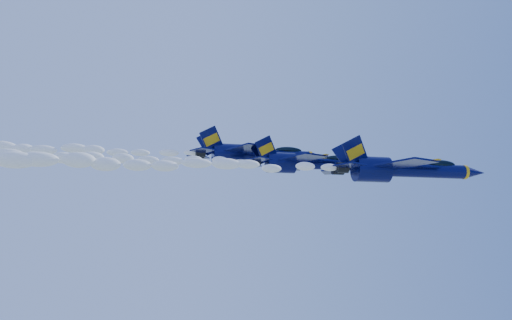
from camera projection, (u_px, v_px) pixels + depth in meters
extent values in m
cylinder|color=#07093A|center=(426.00, 171.00, 64.70)|extent=(9.52, 1.59, 1.59)
ellipsoid|color=#07093A|center=(371.00, 169.00, 63.24)|extent=(1.65, 2.86, 6.77)
cone|color=#07093A|center=(474.00, 173.00, 66.03)|extent=(2.75, 1.59, 1.59)
cylinder|color=#E7A40F|center=(464.00, 172.00, 65.76)|extent=(0.37, 1.65, 1.65)
ellipsoid|color=black|center=(440.00, 165.00, 65.22)|extent=(3.81, 1.24, 1.05)
cube|color=#E7A40F|center=(440.00, 167.00, 65.17)|extent=(4.44, 1.06, 0.19)
cube|color=#07093A|center=(405.00, 163.00, 59.60)|extent=(5.67, 6.72, 0.19)
cube|color=#07093A|center=(372.00, 175.00, 67.73)|extent=(5.67, 6.72, 0.19)
cube|color=#E7A40F|center=(418.00, 163.00, 59.94)|extent=(2.55, 5.30, 0.11)
cube|color=#E7A40F|center=(383.00, 174.00, 68.07)|extent=(2.55, 5.30, 0.11)
cube|color=#07093A|center=(355.00, 152.00, 61.94)|extent=(3.44, 1.09, 3.71)
cube|color=#07093A|center=(348.00, 156.00, 64.08)|extent=(3.44, 1.09, 3.71)
cylinder|color=black|center=(342.00, 168.00, 61.77)|extent=(1.27, 1.16, 1.16)
cylinder|color=black|center=(338.00, 170.00, 63.09)|extent=(1.27, 1.16, 1.16)
cube|color=#E7A40F|center=(400.00, 163.00, 64.15)|extent=(11.63, 0.37, 0.08)
ellipsoid|color=white|center=(53.00, 161.00, 55.87)|extent=(58.84, 2.36, 2.12)
cylinder|color=#07093A|center=(326.00, 164.00, 71.80)|extent=(8.49, 1.42, 1.42)
ellipsoid|color=#07093A|center=(281.00, 163.00, 70.50)|extent=(1.47, 2.55, 6.04)
cone|color=#07093A|center=(367.00, 166.00, 72.99)|extent=(2.45, 1.42, 1.42)
cylinder|color=#E7A40F|center=(358.00, 165.00, 72.75)|extent=(0.33, 1.47, 1.47)
ellipsoid|color=black|center=(338.00, 159.00, 72.27)|extent=(3.40, 1.10, 0.93)
cube|color=#E7A40F|center=(338.00, 161.00, 72.22)|extent=(3.96, 0.94, 0.17)
cube|color=#07093A|center=(303.00, 158.00, 67.25)|extent=(5.06, 6.00, 0.17)
cube|color=#07093A|center=(286.00, 167.00, 74.51)|extent=(5.06, 6.00, 0.17)
cube|color=#E7A40F|center=(314.00, 157.00, 67.56)|extent=(2.28, 4.73, 0.09)
cube|color=#E7A40F|center=(295.00, 167.00, 74.81)|extent=(2.28, 4.73, 0.09)
cube|color=#07093A|center=(266.00, 149.00, 69.35)|extent=(3.07, 0.97, 3.31)
cube|color=#07093A|center=(262.00, 152.00, 71.25)|extent=(3.07, 0.97, 3.31)
cylinder|color=black|center=(256.00, 161.00, 69.19)|extent=(1.13, 1.04, 1.04)
cylinder|color=black|center=(254.00, 163.00, 70.37)|extent=(1.13, 1.04, 1.04)
cube|color=#E7A40F|center=(305.00, 157.00, 71.31)|extent=(10.38, 0.33, 0.08)
cylinder|color=#07093A|center=(276.00, 156.00, 77.24)|extent=(9.49, 1.58, 1.58)
ellipsoid|color=#07093A|center=(227.00, 154.00, 75.79)|extent=(1.64, 2.85, 6.75)
cone|color=#07093A|center=(319.00, 158.00, 78.57)|extent=(2.74, 1.58, 1.58)
cylinder|color=#E7A40F|center=(310.00, 157.00, 78.29)|extent=(0.37, 1.64, 1.64)
ellipsoid|color=black|center=(288.00, 151.00, 77.76)|extent=(3.79, 1.23, 1.04)
cube|color=#E7A40F|center=(288.00, 153.00, 77.71)|extent=(4.43, 1.05, 0.19)
cube|color=#07093A|center=(248.00, 149.00, 72.15)|extent=(5.65, 6.70, 0.19)
cube|color=#07093A|center=(236.00, 160.00, 80.26)|extent=(5.65, 6.70, 0.19)
cube|color=#E7A40F|center=(259.00, 148.00, 72.49)|extent=(2.54, 5.28, 0.11)
cube|color=#E7A40F|center=(246.00, 159.00, 80.60)|extent=(2.54, 5.28, 0.11)
cube|color=#07093A|center=(212.00, 140.00, 74.49)|extent=(3.43, 1.08, 3.70)
cube|color=#07093A|center=(209.00, 143.00, 76.62)|extent=(3.43, 1.08, 3.70)
cylinder|color=black|center=(200.00, 153.00, 74.32)|extent=(1.26, 1.16, 1.16)
cylinder|color=black|center=(199.00, 154.00, 75.63)|extent=(1.26, 1.16, 1.16)
cube|color=#E7A40F|center=(253.00, 149.00, 76.69)|extent=(11.59, 0.37, 0.08)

